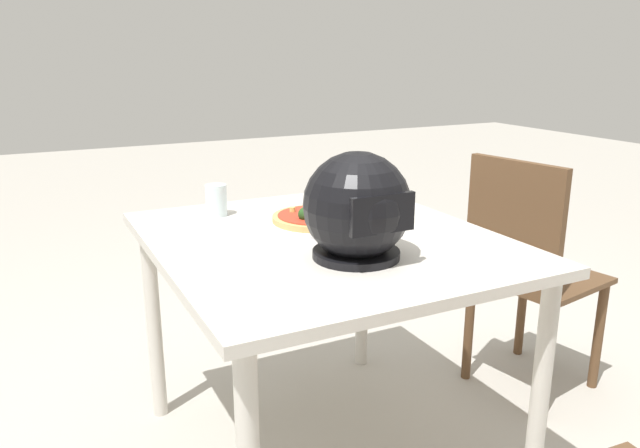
{
  "coord_description": "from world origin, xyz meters",
  "views": [
    {
      "loc": [
        0.77,
        1.52,
        1.26
      ],
      "look_at": [
        -0.02,
        -0.06,
        0.76
      ],
      "focal_mm": 34.59,
      "sensor_mm": 36.0,
      "label": 1
    }
  ],
  "objects_px": {
    "motorcycle_helmet": "(357,208)",
    "drinking_glass": "(216,200)",
    "chair_side": "(525,265)",
    "dining_table": "(324,264)",
    "pizza": "(317,216)"
  },
  "relations": [
    {
      "from": "dining_table",
      "to": "drinking_glass",
      "type": "distance_m",
      "value": 0.44
    },
    {
      "from": "drinking_glass",
      "to": "chair_side",
      "type": "distance_m",
      "value": 1.13
    },
    {
      "from": "dining_table",
      "to": "drinking_glass",
      "type": "height_order",
      "value": "drinking_glass"
    },
    {
      "from": "dining_table",
      "to": "pizza",
      "type": "height_order",
      "value": "pizza"
    },
    {
      "from": "dining_table",
      "to": "motorcycle_helmet",
      "type": "height_order",
      "value": "motorcycle_helmet"
    },
    {
      "from": "motorcycle_helmet",
      "to": "chair_side",
      "type": "xyz_separation_m",
      "value": [
        -0.85,
        -0.23,
        -0.36
      ]
    },
    {
      "from": "dining_table",
      "to": "pizza",
      "type": "distance_m",
      "value": 0.17
    },
    {
      "from": "chair_side",
      "to": "drinking_glass",
      "type": "bearing_deg",
      "value": -17.93
    },
    {
      "from": "motorcycle_helmet",
      "to": "drinking_glass",
      "type": "relative_size",
      "value": 2.71
    },
    {
      "from": "dining_table",
      "to": "drinking_glass",
      "type": "bearing_deg",
      "value": -60.64
    },
    {
      "from": "motorcycle_helmet",
      "to": "drinking_glass",
      "type": "bearing_deg",
      "value": -70.87
    },
    {
      "from": "dining_table",
      "to": "drinking_glass",
      "type": "xyz_separation_m",
      "value": [
        0.21,
        -0.37,
        0.14
      ]
    },
    {
      "from": "dining_table",
      "to": "motorcycle_helmet",
      "type": "bearing_deg",
      "value": 87.71
    },
    {
      "from": "pizza",
      "to": "motorcycle_helmet",
      "type": "height_order",
      "value": "motorcycle_helmet"
    },
    {
      "from": "motorcycle_helmet",
      "to": "dining_table",
      "type": "bearing_deg",
      "value": -92.29
    }
  ]
}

